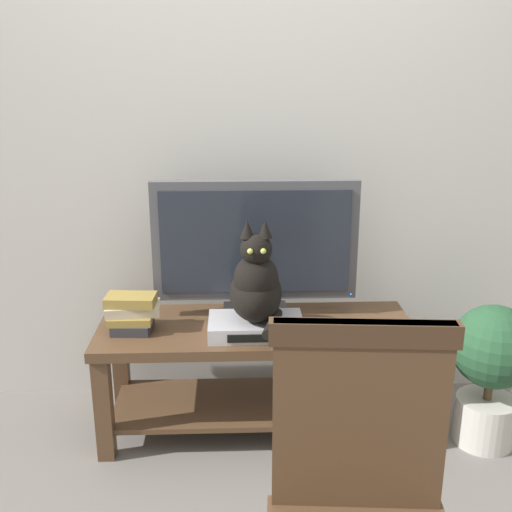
{
  "coord_description": "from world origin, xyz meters",
  "views": [
    {
      "loc": [
        -0.09,
        -1.95,
        1.61
      ],
      "look_at": [
        -0.0,
        0.46,
        0.85
      ],
      "focal_mm": 42.94,
      "sensor_mm": 36.0,
      "label": 1
    }
  ],
  "objects_px": {
    "potted_plant": "(491,365)",
    "tv_stand": "(256,357)",
    "book_stack": "(132,313)",
    "tv": "(255,245)",
    "cat": "(256,285)",
    "wooden_chair": "(362,507)",
    "media_box": "(256,326)"
  },
  "relations": [
    {
      "from": "tv",
      "to": "book_stack",
      "type": "height_order",
      "value": "tv"
    },
    {
      "from": "wooden_chair",
      "to": "book_stack",
      "type": "relative_size",
      "value": 4.3
    },
    {
      "from": "media_box",
      "to": "cat",
      "type": "xyz_separation_m",
      "value": [
        0.0,
        -0.02,
        0.19
      ]
    },
    {
      "from": "tv",
      "to": "media_box",
      "type": "bearing_deg",
      "value": -90.83
    },
    {
      "from": "tv_stand",
      "to": "potted_plant",
      "type": "xyz_separation_m",
      "value": [
        1.01,
        -0.15,
        0.02
      ]
    },
    {
      "from": "wooden_chair",
      "to": "potted_plant",
      "type": "distance_m",
      "value": 1.38
    },
    {
      "from": "wooden_chair",
      "to": "media_box",
      "type": "bearing_deg",
      "value": 100.34
    },
    {
      "from": "tv_stand",
      "to": "media_box",
      "type": "distance_m",
      "value": 0.21
    },
    {
      "from": "tv",
      "to": "cat",
      "type": "relative_size",
      "value": 2.04
    },
    {
      "from": "potted_plant",
      "to": "tv_stand",
      "type": "bearing_deg",
      "value": 171.52
    },
    {
      "from": "tv",
      "to": "book_stack",
      "type": "distance_m",
      "value": 0.6
    },
    {
      "from": "book_stack",
      "to": "potted_plant",
      "type": "relative_size",
      "value": 0.37
    },
    {
      "from": "wooden_chair",
      "to": "book_stack",
      "type": "bearing_deg",
      "value": 121.2
    },
    {
      "from": "tv",
      "to": "media_box",
      "type": "height_order",
      "value": "tv"
    },
    {
      "from": "book_stack",
      "to": "tv",
      "type": "bearing_deg",
      "value": 15.32
    },
    {
      "from": "cat",
      "to": "book_stack",
      "type": "distance_m",
      "value": 0.55
    },
    {
      "from": "tv",
      "to": "potted_plant",
      "type": "bearing_deg",
      "value": -14.57
    },
    {
      "from": "tv_stand",
      "to": "book_stack",
      "type": "height_order",
      "value": "book_stack"
    },
    {
      "from": "book_stack",
      "to": "media_box",
      "type": "bearing_deg",
      "value": -6.02
    },
    {
      "from": "wooden_chair",
      "to": "book_stack",
      "type": "distance_m",
      "value": 1.43
    },
    {
      "from": "media_box",
      "to": "tv_stand",
      "type": "bearing_deg",
      "value": 88.14
    },
    {
      "from": "wooden_chair",
      "to": "potted_plant",
      "type": "bearing_deg",
      "value": 54.2
    },
    {
      "from": "tv_stand",
      "to": "book_stack",
      "type": "xyz_separation_m",
      "value": [
        -0.53,
        -0.03,
        0.24
      ]
    },
    {
      "from": "cat",
      "to": "book_stack",
      "type": "height_order",
      "value": "cat"
    },
    {
      "from": "tv_stand",
      "to": "book_stack",
      "type": "bearing_deg",
      "value": -176.38
    },
    {
      "from": "potted_plant",
      "to": "cat",
      "type": "bearing_deg",
      "value": 177.48
    },
    {
      "from": "tv",
      "to": "media_box",
      "type": "distance_m",
      "value": 0.36
    },
    {
      "from": "tv",
      "to": "potted_plant",
      "type": "distance_m",
      "value": 1.14
    },
    {
      "from": "cat",
      "to": "potted_plant",
      "type": "xyz_separation_m",
      "value": [
        1.01,
        -0.04,
        -0.36
      ]
    },
    {
      "from": "tv",
      "to": "wooden_chair",
      "type": "xyz_separation_m",
      "value": [
        0.21,
        -1.37,
        -0.25
      ]
    },
    {
      "from": "tv_stand",
      "to": "cat",
      "type": "distance_m",
      "value": 0.4
    },
    {
      "from": "tv",
      "to": "wooden_chair",
      "type": "relative_size",
      "value": 0.88
    }
  ]
}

